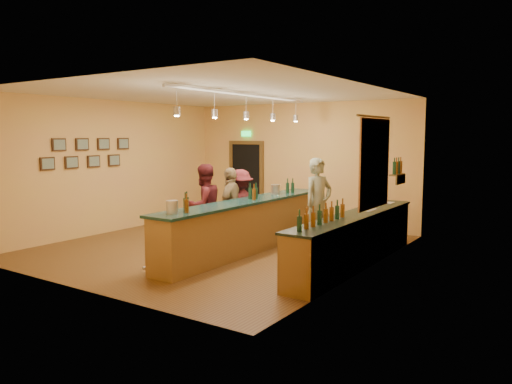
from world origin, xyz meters
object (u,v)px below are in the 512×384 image
Objects in this scene: tasting_bar at (246,222)px; bar_stool at (364,219)px; back_counter at (354,239)px; customer_a at (204,206)px; customer_c at (240,207)px; customer_b at (231,207)px; bartender at (318,204)px.

tasting_bar reaches higher than bar_stool.
tasting_bar reaches higher than back_counter.
customer_a is 0.83m from customer_c.
customer_b is at bearing 157.33° from tasting_bar.
customer_a reaches higher than tasting_bar.
bartender is (-1.17, 0.87, 0.46)m from back_counter.
bar_stool is at bearing 144.86° from customer_a.
bartender reaches higher than customer_a.
back_counter is 2.85m from customer_c.
bartender is 1.12× the size of customer_b.
bar_stool is at bearing 119.07° from customer_b.
back_counter is 2.27m from tasting_bar.
customer_b is at bearing 138.31° from bartender.
bartender is 2.90× the size of bar_stool.
customer_b is 1.04× the size of customer_c.
tasting_bar is at bearing 112.81° from customer_a.
bartender reaches higher than bar_stool.
back_counter is 0.89× the size of tasting_bar.
bartender reaches higher than customer_c.
bar_stool is (2.60, 2.38, -0.37)m from customer_a.
customer_b reaches higher than back_counter.
customer_a is (-0.96, -0.18, 0.27)m from tasting_bar.
bartender is 1.07× the size of customer_a.
tasting_bar is 1.01m from customer_a.
bar_stool is (0.56, 1.15, -0.44)m from bartender.
customer_c is (0.41, 0.71, -0.07)m from customer_a.
customer_c reaches higher than back_counter.
bar_stool is (-0.61, 2.02, 0.02)m from back_counter.
back_counter is 2.11m from bar_stool.
back_counter is 3.26m from customer_a.
customer_b is (-1.63, -0.82, -0.10)m from bartender.
tasting_bar is 2.90× the size of customer_a.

